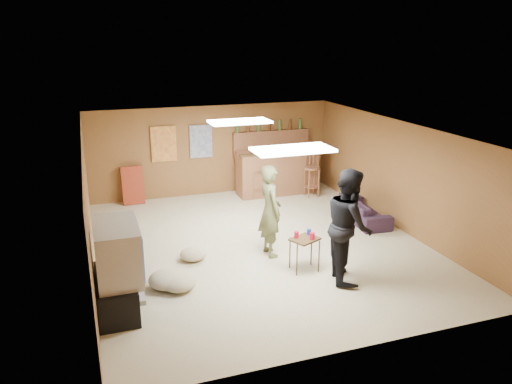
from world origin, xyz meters
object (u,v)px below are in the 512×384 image
object	(u,v)px
tv_body	(117,251)
bar_counter	(277,172)
sofa	(363,210)
person_black	(349,225)
person_olive	(270,211)
tray_table	(304,254)

from	to	relation	value
tv_body	bar_counter	world-z (taller)	tv_body
sofa	bar_counter	bearing A→B (deg)	28.19
bar_counter	person_black	world-z (taller)	person_black
person_olive	person_black	size ratio (longest dim) A/B	0.90
bar_counter	tray_table	size ratio (longest dim) A/B	3.45
bar_counter	person_olive	bearing A→B (deg)	-113.22
person_black	bar_counter	bearing A→B (deg)	8.45
tv_body	person_black	world-z (taller)	person_black
bar_counter	person_black	size ratio (longest dim) A/B	1.08
tv_body	tray_table	size ratio (longest dim) A/B	1.90
person_black	tv_body	bearing A→B (deg)	102.12
sofa	tray_table	distance (m)	2.82
tv_body	sofa	distance (m)	5.63
tv_body	bar_counter	size ratio (longest dim) A/B	0.55
tv_body	person_olive	size ratio (longest dim) A/B	0.66
person_black	tray_table	distance (m)	0.96
tv_body	person_black	bearing A→B (deg)	-3.60
person_olive	sofa	xyz separation A→B (m)	(2.50, 0.99, -0.61)
person_black	tray_table	bearing A→B (deg)	63.45
bar_counter	tray_table	bearing A→B (deg)	-105.12
person_black	sofa	bearing A→B (deg)	-20.11
person_black	person_olive	bearing A→B (deg)	49.38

